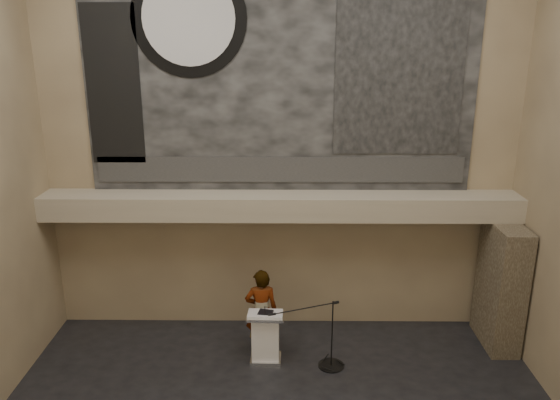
{
  "coord_description": "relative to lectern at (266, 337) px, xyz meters",
  "views": [
    {
      "loc": [
        0.1,
        -7.31,
        6.47
      ],
      "look_at": [
        0.0,
        3.2,
        3.2
      ],
      "focal_mm": 35.0,
      "sensor_mm": 36.0,
      "label": 1
    }
  ],
  "objects": [
    {
      "name": "wall_back",
      "position": [
        0.29,
        1.6,
        3.7
      ],
      "size": [
        10.0,
        0.02,
        8.5
      ],
      "primitive_type": "cube",
      "color": "#78664C",
      "rests_on": "floor"
    },
    {
      "name": "wall_front",
      "position": [
        0.29,
        -6.4,
        3.7
      ],
      "size": [
        10.0,
        0.02,
        8.5
      ],
      "primitive_type": "cube",
      "color": "#78664C",
      "rests_on": "floor"
    },
    {
      "name": "soffit",
      "position": [
        0.29,
        1.2,
        2.4
      ],
      "size": [
        10.0,
        0.8,
        0.5
      ],
      "primitive_type": "cube",
      "color": "gray",
      "rests_on": "wall_back"
    },
    {
      "name": "sprinkler_left",
      "position": [
        -1.31,
        1.15,
        2.12
      ],
      "size": [
        0.04,
        0.04,
        0.06
      ],
      "primitive_type": "cylinder",
      "color": "#B2893D",
      "rests_on": "soffit"
    },
    {
      "name": "sprinkler_right",
      "position": [
        2.19,
        1.15,
        2.12
      ],
      "size": [
        0.04,
        0.04,
        0.06
      ],
      "primitive_type": "cylinder",
      "color": "#B2893D",
      "rests_on": "soffit"
    },
    {
      "name": "banner",
      "position": [
        0.29,
        1.57,
        5.15
      ],
      "size": [
        8.0,
        0.05,
        5.0
      ],
      "primitive_type": "cube",
      "color": "black",
      "rests_on": "wall_back"
    },
    {
      "name": "banner_text_strip",
      "position": [
        0.29,
        1.53,
        3.1
      ],
      "size": [
        7.76,
        0.02,
        0.55
      ],
      "primitive_type": "cube",
      "color": "#2A2A2A",
      "rests_on": "banner"
    },
    {
      "name": "banner_clock_rim",
      "position": [
        -1.51,
        1.53,
        6.15
      ],
      "size": [
        2.3,
        0.02,
        2.3
      ],
      "primitive_type": "cylinder",
      "rotation": [
        1.57,
        0.0,
        0.0
      ],
      "color": "black",
      "rests_on": "banner"
    },
    {
      "name": "banner_clock_face",
      "position": [
        -1.51,
        1.51,
        6.15
      ],
      "size": [
        1.84,
        0.02,
        1.84
      ],
      "primitive_type": "cylinder",
      "rotation": [
        1.57,
        0.0,
        0.0
      ],
      "color": "silver",
      "rests_on": "banner"
    },
    {
      "name": "banner_building_print",
      "position": [
        2.69,
        1.53,
        5.25
      ],
      "size": [
        2.6,
        0.02,
        3.6
      ],
      "primitive_type": "cube",
      "color": "black",
      "rests_on": "banner"
    },
    {
      "name": "banner_brick_print",
      "position": [
        -3.11,
        1.53,
        4.85
      ],
      "size": [
        1.1,
        0.02,
        3.2
      ],
      "primitive_type": "cube",
      "color": "black",
      "rests_on": "banner"
    },
    {
      "name": "stone_pier",
      "position": [
        4.94,
        0.75,
        0.8
      ],
      "size": [
        0.6,
        1.4,
        2.7
      ],
      "primitive_type": "cube",
      "color": "#403627",
      "rests_on": "floor"
    },
    {
      "name": "lectern",
      "position": [
        0.0,
        0.0,
        0.0
      ],
      "size": [
        0.71,
        0.52,
        1.13
      ],
      "rotation": [
        0.0,
        0.0,
        -0.02
      ],
      "color": "silver",
      "rests_on": "floor"
    },
    {
      "name": "binder",
      "position": [
        0.0,
        -0.04,
        0.56
      ],
      "size": [
        0.32,
        0.28,
        0.04
      ],
      "primitive_type": "cube",
      "rotation": [
        0.0,
        0.0,
        -0.2
      ],
      "color": "black",
      "rests_on": "lectern"
    },
    {
      "name": "papers",
      "position": [
        -0.07,
        -0.05,
        0.55
      ],
      "size": [
        0.29,
        0.34,
        0.0
      ],
      "primitive_type": "cube",
      "rotation": [
        0.0,
        0.0,
        -0.31
      ],
      "color": "white",
      "rests_on": "lectern"
    },
    {
      "name": "speaker_person",
      "position": [
        -0.1,
        0.36,
        0.37
      ],
      "size": [
        0.71,
        0.5,
        1.85
      ],
      "primitive_type": "imported",
      "rotation": [
        0.0,
        0.0,
        3.23
      ],
      "color": "silver",
      "rests_on": "floor"
    },
    {
      "name": "mic_stand",
      "position": [
        1.28,
        -0.2,
        -0.33
      ],
      "size": [
        1.5,
        0.75,
        1.45
      ],
      "rotation": [
        0.0,
        0.0,
        0.37
      ],
      "color": "black",
      "rests_on": "floor"
    }
  ]
}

